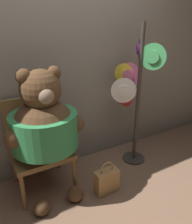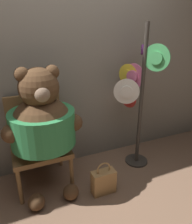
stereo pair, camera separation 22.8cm
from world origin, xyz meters
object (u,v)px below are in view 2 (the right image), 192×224
at_px(chair, 38,138).
at_px(teddy_bear, 43,124).
at_px(handbag_on_ground, 103,181).
at_px(hat_display_rack, 137,90).

bearing_deg(chair, teddy_bear, -78.40).
height_order(teddy_bear, handbag_on_ground, teddy_bear).
bearing_deg(chair, handbag_on_ground, -42.13).
height_order(hat_display_rack, handbag_on_ground, hat_display_rack).
relative_size(hat_display_rack, handbag_on_ground, 4.56).
height_order(chair, teddy_bear, teddy_bear).
height_order(chair, hat_display_rack, hat_display_rack).
xyz_separation_m(chair, hat_display_rack, (1.13, -0.11, 0.43)).
distance_m(chair, handbag_on_ground, 0.82).
bearing_deg(teddy_bear, hat_display_rack, 3.58).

